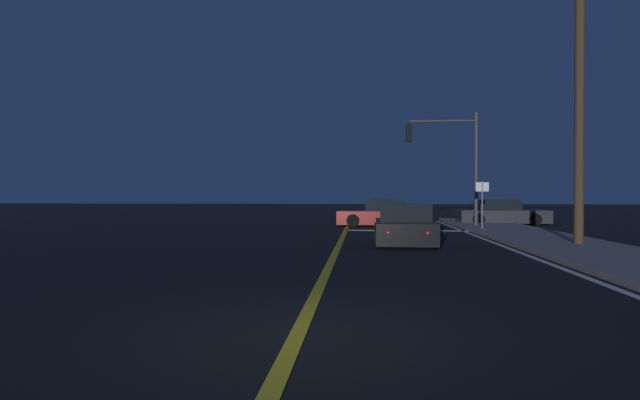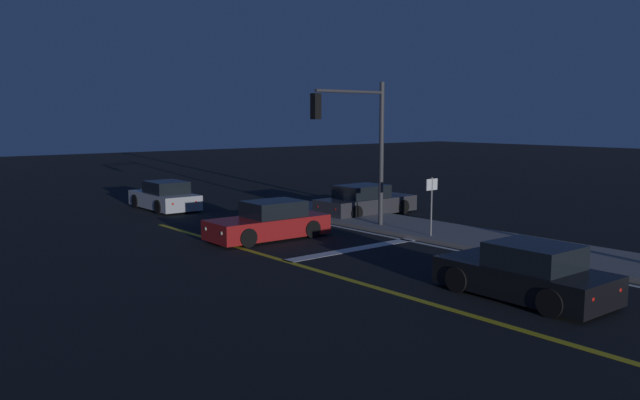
# 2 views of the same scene
# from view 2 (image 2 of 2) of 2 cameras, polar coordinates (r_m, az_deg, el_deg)

# --- Properties ---
(lane_line_center) EXTENTS (0.20, 33.98, 0.01)m
(lane_line_center) POSITION_cam_2_polar(r_m,az_deg,el_deg) (13.46, 19.35, -11.48)
(lane_line_center) COLOR gold
(lane_line_center) RESTS_ON ground
(stop_bar) EXTENTS (5.46, 0.50, 0.01)m
(stop_bar) POSITION_cam_2_polar(r_m,az_deg,el_deg) (20.76, 3.01, -4.45)
(stop_bar) COLOR white
(stop_bar) RESTS_ON ground
(car_distant_tail_red) EXTENTS (4.40, 1.94, 1.34)m
(car_distant_tail_red) POSITION_cam_2_polar(r_m,az_deg,el_deg) (22.56, -4.59, -2.03)
(car_distant_tail_red) COLOR maroon
(car_distant_tail_red) RESTS_ON ground
(car_parked_curb_black) EXTENTS (2.02, 4.18, 1.34)m
(car_parked_curb_black) POSITION_cam_2_polar(r_m,az_deg,el_deg) (15.94, 18.03, -6.34)
(car_parked_curb_black) COLOR black
(car_parked_curb_black) RESTS_ON ground
(car_following_oncoming_charcoal) EXTENTS (4.72, 1.98, 1.34)m
(car_following_oncoming_charcoal) POSITION_cam_2_polar(r_m,az_deg,el_deg) (28.07, 4.07, -0.16)
(car_following_oncoming_charcoal) COLOR #2D2D33
(car_following_oncoming_charcoal) RESTS_ON ground
(car_side_waiting_silver) EXTENTS (1.98, 4.27, 1.34)m
(car_side_waiting_silver) POSITION_cam_2_polar(r_m,az_deg,el_deg) (30.58, -13.77, 0.26)
(car_side_waiting_silver) COLOR #B2B5BA
(car_side_waiting_silver) RESTS_ON ground
(traffic_signal_near_right) EXTENTS (3.47, 0.28, 5.61)m
(traffic_signal_near_right) POSITION_cam_2_polar(r_m,az_deg,el_deg) (23.58, 3.43, 6.05)
(traffic_signal_near_right) COLOR #38383D
(traffic_signal_near_right) RESTS_ON ground
(street_sign_corner) EXTENTS (0.56, 0.06, 2.21)m
(street_sign_corner) POSITION_cam_2_polar(r_m,az_deg,el_deg) (22.47, 9.99, 0.21)
(street_sign_corner) COLOR slate
(street_sign_corner) RESTS_ON ground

